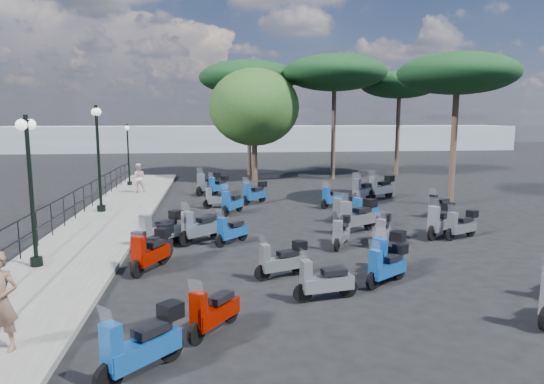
{
  "coord_description": "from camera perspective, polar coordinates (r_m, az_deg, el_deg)",
  "views": [
    {
      "loc": [
        -2.37,
        -15.82,
        4.06
      ],
      "look_at": [
        -0.17,
        2.59,
        1.2
      ],
      "focal_mm": 32.0,
      "sensor_mm": 36.0,
      "label": 1
    }
  ],
  "objects": [
    {
      "name": "scooter_10",
      "position": [
        22.03,
        -6.37,
        -0.81
      ],
      "size": [
        1.45,
        0.66,
        1.19
      ],
      "rotation": [
        0.0,
        0.0,
        1.88
      ],
      "color": "black",
      "rests_on": "ground"
    },
    {
      "name": "scooter_12",
      "position": [
        11.05,
        6.16,
        -10.48
      ],
      "size": [
        1.53,
        0.56,
        1.22
      ],
      "rotation": [
        0.0,
        0.0,
        1.76
      ],
      "color": "black",
      "rests_on": "ground"
    },
    {
      "name": "scooter_5",
      "position": [
        25.82,
        -6.35,
        0.72
      ],
      "size": [
        1.15,
        1.27,
        1.25
      ],
      "rotation": [
        0.0,
        0.0,
        2.42
      ],
      "color": "black",
      "rests_on": "ground"
    },
    {
      "name": "scooter_27",
      "position": [
        17.56,
        21.41,
        -3.68
      ],
      "size": [
        1.42,
        0.85,
        1.22
      ],
      "rotation": [
        0.0,
        0.0,
        2.02
      ],
      "color": "black",
      "rests_on": "ground"
    },
    {
      "name": "scooter_21",
      "position": [
        17.52,
        10.04,
        -2.88
      ],
      "size": [
        1.69,
        1.14,
        1.49
      ],
      "rotation": [
        0.0,
        0.0,
        2.11
      ],
      "color": "black",
      "rests_on": "ground"
    },
    {
      "name": "scooter_9",
      "position": [
        15.97,
        -8.47,
        -4.22
      ],
      "size": [
        1.42,
        1.27,
        1.43
      ],
      "rotation": [
        0.0,
        0.0,
        2.29
      ],
      "color": "black",
      "rests_on": "ground"
    },
    {
      "name": "pine_0",
      "position": [
        32.36,
        7.37,
        13.72
      ],
      "size": [
        6.71,
        6.71,
        8.08
      ],
      "color": "#38281E",
      "rests_on": "ground"
    },
    {
      "name": "scooter_29",
      "position": [
        23.94,
        10.56,
        0.1
      ],
      "size": [
        1.43,
        1.37,
        1.48
      ],
      "rotation": [
        0.0,
        0.0,
        2.33
      ],
      "color": "black",
      "rests_on": "ground"
    },
    {
      "name": "scooter_15",
      "position": [
        19.48,
        8.52,
        -2.01
      ],
      "size": [
        1.26,
        1.05,
        1.2
      ],
      "rotation": [
        0.0,
        0.0,
        2.24
      ],
      "color": "black",
      "rests_on": "ground"
    },
    {
      "name": "ground",
      "position": [
        16.5,
        1.66,
        -5.47
      ],
      "size": [
        120.0,
        120.0,
        0.0
      ],
      "primitive_type": "plane",
      "color": "black",
      "rests_on": "ground"
    },
    {
      "name": "pedestrian_far",
      "position": [
        26.45,
        -15.46,
        1.62
      ],
      "size": [
        0.82,
        0.68,
        1.53
      ],
      "primitive_type": "imported",
      "rotation": [
        0.0,
        0.0,
        3.28
      ],
      "color": "beige",
      "rests_on": "sidewalk"
    },
    {
      "name": "scooter_20",
      "position": [
        12.91,
        13.53,
        -7.34
      ],
      "size": [
        1.31,
        1.43,
        1.41
      ],
      "rotation": [
        0.0,
        0.0,
        2.41
      ],
      "color": "black",
      "rests_on": "ground"
    },
    {
      "name": "lamp_post_0",
      "position": [
        14.02,
        -26.55,
        1.12
      ],
      "size": [
        0.38,
        1.17,
        3.98
      ],
      "rotation": [
        0.0,
        0.0,
        0.11
      ],
      "color": "black",
      "rests_on": "sidewalk"
    },
    {
      "name": "sidewalk",
      "position": [
        19.68,
        -18.82,
        -3.39
      ],
      "size": [
        3.0,
        30.0,
        0.15
      ],
      "primitive_type": "cube",
      "color": "#615F5C",
      "rests_on": "ground"
    },
    {
      "name": "pine_1",
      "position": [
        35.52,
        14.77,
        12.07
      ],
      "size": [
        5.43,
        5.43,
        7.26
      ],
      "color": "#38281E",
      "rests_on": "ground"
    },
    {
      "name": "scooter_30",
      "position": [
        15.47,
        8.15,
        -4.8
      ],
      "size": [
        0.88,
        1.39,
        1.21
      ],
      "rotation": [
        0.0,
        0.0,
        2.65
      ],
      "color": "black",
      "rests_on": "ground"
    },
    {
      "name": "scooter_16",
      "position": [
        18.96,
        10.88,
        -2.3
      ],
      "size": [
        1.45,
        1.09,
        1.36
      ],
      "rotation": [
        0.0,
        0.0,
        2.19
      ],
      "color": "black",
      "rests_on": "ground"
    },
    {
      "name": "distant_hills",
      "position": [
        60.92,
        -4.61,
        6.33
      ],
      "size": [
        70.0,
        8.0,
        3.0
      ],
      "primitive_type": "cube",
      "color": "gray",
      "rests_on": "ground"
    },
    {
      "name": "scooter_7",
      "position": [
        12.46,
        1.15,
        -8.08
      ],
      "size": [
        1.43,
        0.76,
        1.19
      ],
      "rotation": [
        0.0,
        0.0,
        1.95
      ],
      "color": "black",
      "rests_on": "ground"
    },
    {
      "name": "scooter_11",
      "position": [
        25.92,
        -7.5,
        0.94
      ],
      "size": [
        1.31,
        1.57,
        1.49
      ],
      "rotation": [
        0.0,
        0.0,
        2.48
      ],
      "color": "black",
      "rests_on": "ground"
    },
    {
      "name": "scooter_23",
      "position": [
        24.91,
        12.68,
        0.48
      ],
      "size": [
        1.67,
        1.17,
        1.49
      ],
      "rotation": [
        0.0,
        0.0,
        2.13
      ],
      "color": "black",
      "rests_on": "ground"
    },
    {
      "name": "railing",
      "position": [
        19.65,
        -22.76,
        -1.18
      ],
      "size": [
        0.04,
        26.04,
        1.1
      ],
      "color": "black",
      "rests_on": "sidewalk"
    },
    {
      "name": "scooter_0",
      "position": [
        8.26,
        -15.06,
        -17.01
      ],
      "size": [
        1.29,
        1.33,
        1.35
      ],
      "rotation": [
        0.0,
        0.0,
        2.38
      ],
      "color": "black",
      "rests_on": "ground"
    },
    {
      "name": "scooter_8",
      "position": [
        15.73,
        -4.83,
        -4.65
      ],
      "size": [
        1.1,
        1.17,
        1.2
      ],
      "rotation": [
        0.0,
        0.0,
        2.39
      ],
      "color": "black",
      "rests_on": "ground"
    },
    {
      "name": "scooter_28",
      "position": [
        21.23,
        19.11,
        -1.59
      ],
      "size": [
        1.37,
        0.87,
        1.21
      ],
      "rotation": [
        0.0,
        0.0,
        2.08
      ],
      "color": "black",
      "rests_on": "ground"
    },
    {
      "name": "scooter_22",
      "position": [
        22.14,
        7.13,
        -0.72
      ],
      "size": [
        1.32,
        1.05,
        1.26
      ],
      "rotation": [
        0.0,
        0.0,
        2.22
      ],
      "color": "black",
      "rests_on": "ground"
    },
    {
      "name": "scooter_1",
      "position": [
        13.69,
        -13.88,
        -6.41
      ],
      "size": [
        1.05,
        1.63,
        1.43
      ],
      "rotation": [
        0.0,
        0.0,
        2.64
      ],
      "color": "black",
      "rests_on": "ground"
    },
    {
      "name": "lamp_post_1",
      "position": [
        21.32,
        -19.77,
        4.5
      ],
      "size": [
        0.62,
        1.25,
        4.41
      ],
      "rotation": [
        0.0,
        0.0,
        0.32
      ],
      "color": "black",
      "rests_on": "sidewalk"
    },
    {
      "name": "broadleaf_tree",
      "position": [
        31.37,
        -2.09,
        9.92
      ],
      "size": [
        5.79,
        5.79,
        7.16
      ],
      "color": "#38281E",
      "rests_on": "ground"
    },
    {
      "name": "lamp_post_2",
      "position": [
        29.31,
        -16.57,
        4.71
      ],
      "size": [
        0.39,
        1.03,
        3.54
      ],
      "rotation": [
        0.0,
        0.0,
        0.18
      ],
      "color": "black",
      "rests_on": "sidewalk"
    },
    {
      "name": "scooter_4",
      "position": [
        20.52,
        -4.74,
        -1.35
      ],
      "size": [
        1.0,
        1.5,
        1.34
      ],
      "rotation": [
        0.0,
        0.0,
        2.6
      ],
      "color": "black",
      "rests_on": "ground"
    },
    {
      "name": "scooter_13",
      "position": [
        12.32,
        13.4,
        -8.49
      ],
      "size": [
        1.32,
        1.01,
        1.21
      ],
      "rotation": [
        0.0,
        0.0,
        2.18
      ],
      "color": "black",
      "rests_on": "ground"
    },
    {
      "name": "scooter_2",
      "position": [
        13.38,
        -14.05,
        -6.86
      ],
      "size": [
        0.95,
        1.59,
        1.36
      ],
      "rotation": [
        0.0,
        0.0,
        2.69
      ],
      "color": "black",
      "rests_on": "ground"
    },
    {
      "name": "scooter_3",
      "position": [
        15.68,
        -12.95,
        -4.43
      ],
      "size": [
        1.39,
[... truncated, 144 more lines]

